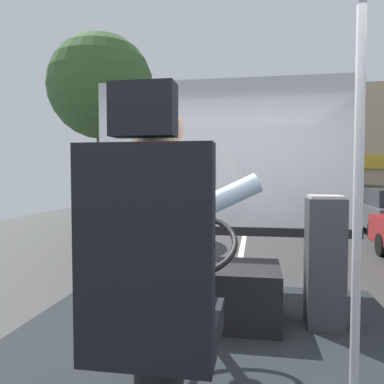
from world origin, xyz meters
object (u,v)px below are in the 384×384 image
Objects in this scene: handrail_pole at (358,181)px; parked_car_green at (353,200)px; bus_driver at (159,235)px; fare_box at (325,261)px; steering_console at (202,290)px; driver_seat at (153,298)px.

handrail_pole is 0.46× the size of parked_car_green.
bus_driver is 0.19× the size of parked_car_green.
bus_driver is 1.56m from fare_box.
parked_car_green is (3.42, 13.41, -0.46)m from fare_box.
fare_box is 13.84m from parked_car_green.
fare_box reaches higher than parked_car_green.
handrail_pole is at bearing -40.94° from steering_console.
handrail_pole is 2.25× the size of fare_box.
bus_driver is at bearing -151.87° from handrail_pole.
handrail_pole is at bearing 33.25° from driver_seat.
handrail_pole reaches higher than bus_driver.
parked_car_green is (3.41, 14.21, -1.02)m from handrail_pole.
handrail_pole reaches higher than fare_box.
steering_console is 0.54× the size of handrail_pole.
driver_seat is at bearing -146.75° from handrail_pole.
steering_console is (0.00, 1.30, -0.37)m from driver_seat.
handrail_pole is at bearing 28.13° from bus_driver.
driver_seat is 15.38m from parked_car_green.
handrail_pole is (0.86, 0.46, 0.21)m from bus_driver.
bus_driver is 0.99m from handrail_pole.
handrail_pole is (0.86, -0.74, 0.80)m from steering_console.
handrail_pole is 0.98m from fare_box.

